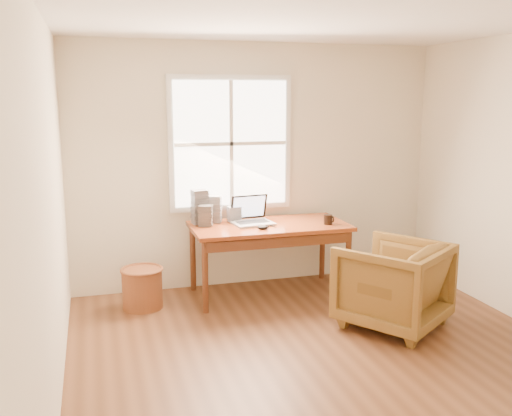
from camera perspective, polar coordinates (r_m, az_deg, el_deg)
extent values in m
cube|color=brown|center=(4.52, 8.38, -16.01)|extent=(4.00, 4.50, 0.02)
cube|color=white|center=(4.06, 9.49, 19.01)|extent=(4.00, 4.50, 0.02)
cube|color=beige|center=(6.19, 0.07, 4.25)|extent=(4.00, 0.02, 2.60)
cube|color=beige|center=(3.73, -20.36, -1.06)|extent=(0.02, 4.50, 2.60)
cube|color=silver|center=(6.05, -2.58, 6.46)|extent=(1.32, 0.05, 1.42)
cube|color=white|center=(6.02, -2.51, 6.44)|extent=(1.20, 0.02, 1.30)
cube|color=silver|center=(6.01, -2.49, 6.43)|extent=(0.04, 0.02, 1.30)
cube|color=silver|center=(6.01, -2.49, 6.43)|extent=(1.20, 0.02, 0.04)
cube|color=brown|center=(5.86, 1.32, -1.82)|extent=(1.60, 0.80, 0.04)
imported|color=brown|center=(5.28, 13.53, -7.44)|extent=(1.17, 1.18, 0.78)
cylinder|color=brown|center=(5.73, -11.30, -7.91)|extent=(0.46, 0.46, 0.39)
ellipsoid|color=black|center=(5.62, 0.71, -1.96)|extent=(0.11, 0.07, 0.04)
cylinder|color=black|center=(5.88, 7.22, -1.15)|extent=(0.10, 0.10, 0.10)
cube|color=#B4B9C0|center=(5.93, -4.18, -0.11)|extent=(0.17, 0.16, 0.28)
cube|color=#242429|center=(5.78, -5.08, -0.78)|extent=(0.17, 0.16, 0.21)
cube|color=gray|center=(5.88, -5.64, 0.12)|extent=(0.17, 0.16, 0.35)
cube|color=#B7BAC3|center=(5.96, -2.18, -0.60)|extent=(0.14, 0.12, 0.16)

